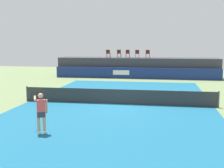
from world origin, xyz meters
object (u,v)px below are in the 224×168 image
object	(u,v)px
spectator_chair_far_left	(108,53)
net_post_near	(27,93)
spectator_chair_right	(137,53)
net_post_far	(219,99)
spectator_chair_far_right	(148,53)
spectator_chair_center	(128,53)
spectator_chair_left	(119,53)
tennis_ball	(176,91)
tennis_player	(41,111)

from	to	relation	value
spectator_chair_far_left	net_post_near	xyz separation A→B (m)	(-2.86, -15.03, -2.19)
spectator_chair_right	net_post_far	bearing A→B (deg)	-67.72
spectator_chair_far_right	net_post_far	distance (m)	16.11
net_post_near	spectator_chair_center	bearing A→B (deg)	71.90
spectator_chair_left	spectator_chair_center	size ratio (longest dim) A/B	1.00
spectator_chair_center	spectator_chair_right	world-z (taller)	same
spectator_chair_right	net_post_near	world-z (taller)	spectator_chair_right
spectator_chair_left	net_post_far	bearing A→B (deg)	-61.68
spectator_chair_right	net_post_far	world-z (taller)	spectator_chair_right
spectator_chair_right	tennis_ball	size ratio (longest dim) A/B	13.06
spectator_chair_far_right	net_post_near	xyz separation A→B (m)	(-7.36, -15.15, -2.19)
spectator_chair_far_left	net_post_near	bearing A→B (deg)	-100.77
spectator_chair_far_left	spectator_chair_center	distance (m)	2.24
spectator_chair_left	net_post_far	xyz separation A→B (m)	(8.35, -15.51, -2.19)
tennis_ball	net_post_near	bearing A→B (deg)	-150.52
net_post_far	spectator_chair_far_right	bearing A→B (deg)	108.42
spectator_chair_left	spectator_chair_far_right	size ratio (longest dim) A/B	1.00
spectator_chair_right	tennis_player	world-z (taller)	spectator_chair_right
net_post_far	tennis_player	xyz separation A→B (m)	(-8.57, -6.65, 0.46)
spectator_chair_center	spectator_chair_right	xyz separation A→B (m)	(1.11, -0.23, 0.00)
spectator_chair_far_right	tennis_player	distance (m)	22.15
spectator_chair_far_left	tennis_ball	bearing A→B (deg)	-51.86
spectator_chair_far_left	tennis_player	world-z (taller)	spectator_chair_far_left
spectator_chair_far_left	spectator_chair_center	xyz separation A→B (m)	(2.19, 0.43, 0.00)
spectator_chair_far_right	net_post_far	xyz separation A→B (m)	(5.04, -15.15, -2.19)
spectator_chair_left	spectator_chair_center	xyz separation A→B (m)	(1.01, -0.05, 0.00)
spectator_chair_center	net_post_near	size ratio (longest dim) A/B	0.89
spectator_chair_far_left	spectator_chair_right	xyz separation A→B (m)	(3.30, 0.20, 0.00)
tennis_player	tennis_ball	size ratio (longest dim) A/B	26.03
spectator_chair_far_right	tennis_ball	size ratio (longest dim) A/B	13.06
net_post_far	spectator_chair_right	bearing A→B (deg)	112.28
tennis_player	tennis_ball	world-z (taller)	tennis_player
spectator_chair_far_left	spectator_chair_right	size ratio (longest dim) A/B	1.00
net_post_near	tennis_player	distance (m)	7.69
spectator_chair_center	spectator_chair_far_right	bearing A→B (deg)	-7.79
net_post_far	net_post_near	bearing A→B (deg)	180.00
tennis_player	tennis_ball	bearing A→B (deg)	62.96
spectator_chair_far_left	net_post_near	size ratio (longest dim) A/B	0.89
spectator_chair_center	tennis_ball	xyz separation A→B (m)	(5.10, -9.72, -2.66)
spectator_chair_far_left	spectator_chair_far_right	distance (m)	4.50
spectator_chair_left	tennis_player	size ratio (longest dim) A/B	0.50
spectator_chair_center	net_post_far	distance (m)	17.26
spectator_chair_center	spectator_chair_left	bearing A→B (deg)	177.38
net_post_near	tennis_player	world-z (taller)	tennis_player
tennis_player	spectator_chair_far_right	bearing A→B (deg)	80.81
net_post_near	tennis_ball	distance (m)	11.67
spectator_chair_center	net_post_near	xyz separation A→B (m)	(-5.05, -15.46, -2.19)
spectator_chair_center	spectator_chair_far_right	distance (m)	2.32
spectator_chair_right	spectator_chair_center	bearing A→B (deg)	168.11
spectator_chair_far_right	tennis_ball	xyz separation A→B (m)	(2.80, -9.40, -2.66)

